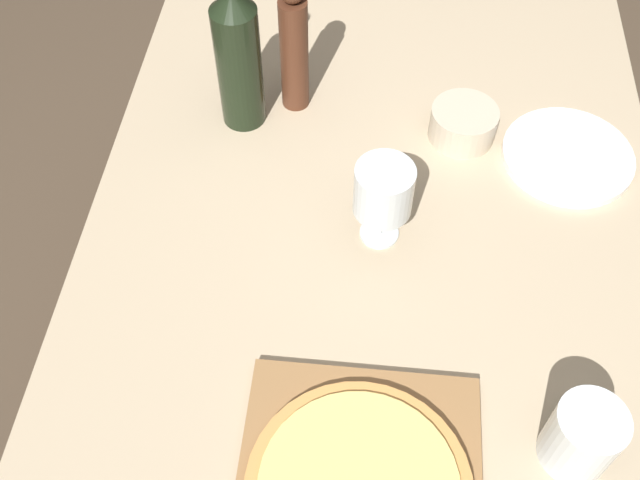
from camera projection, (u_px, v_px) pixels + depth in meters
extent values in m
plane|color=#4C3D2D|center=(354.00, 453.00, 1.72)|extent=(12.00, 12.00, 0.00)
cube|color=tan|center=(372.00, 285.00, 1.15)|extent=(0.93, 1.67, 0.03)
cylinder|color=brown|center=(223.00, 97.00, 1.92)|extent=(0.06, 0.06, 0.69)
cylinder|color=brown|center=(542.00, 118.00, 1.87)|extent=(0.06, 0.06, 0.69)
cylinder|color=black|center=(239.00, 67.00, 1.25)|extent=(0.08, 0.08, 0.23)
cone|color=black|center=(232.00, 1.00, 1.14)|extent=(0.08, 0.08, 0.03)
cylinder|color=#4C2819|center=(294.00, 55.00, 1.28)|extent=(0.05, 0.05, 0.22)
cylinder|color=silver|center=(379.00, 233.00, 1.18)|extent=(0.06, 0.06, 0.00)
cylinder|color=silver|center=(380.00, 220.00, 1.16)|extent=(0.01, 0.01, 0.06)
cylinder|color=silver|center=(384.00, 190.00, 1.10)|extent=(0.09, 0.09, 0.08)
cylinder|color=beige|center=(463.00, 124.00, 1.29)|extent=(0.12, 0.12, 0.06)
cylinder|color=silver|center=(582.00, 437.00, 0.93)|extent=(0.09, 0.09, 0.11)
cylinder|color=white|center=(568.00, 156.00, 1.28)|extent=(0.22, 0.22, 0.01)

